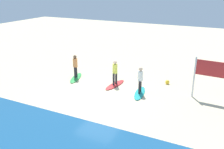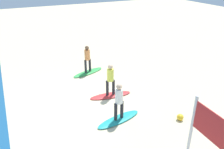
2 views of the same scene
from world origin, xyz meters
The scene contains 8 objects.
ground_plane centered at (0.00, 0.00, 0.00)m, with size 60.00×60.00×0.00m, color beige.
surfboard_teal centered at (-2.17, -1.27, 0.04)m, with size 2.10×0.56×0.09m, color teal.
surfer_teal centered at (-2.17, -1.27, 1.04)m, with size 0.32×0.45×1.64m.
surfboard_red centered at (-0.21, -1.81, 0.04)m, with size 2.10×0.56×0.09m, color red.
surfer_red centered at (-0.21, -1.81, 1.04)m, with size 0.32×0.46×1.64m.
surfboard_green centered at (2.88, -1.77, 0.04)m, with size 2.10×0.56×0.09m, color green.
surfer_green centered at (2.88, -1.77, 1.04)m, with size 0.32×0.44×1.64m.
beach_ball centered at (-3.30, -3.61, 0.14)m, with size 0.28×0.28×0.28m, color yellow.
Camera 2 is at (-9.31, 2.49, 5.94)m, focal length 37.17 mm.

